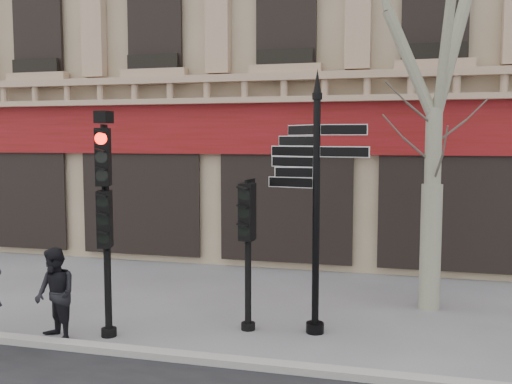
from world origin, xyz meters
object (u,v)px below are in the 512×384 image
Objects in this scene: traffic_signal_secondary at (248,228)px; pedestrian_b at (55,294)px; fingerpost at (317,158)px; traffic_signal_main at (106,196)px.

pedestrian_b is at bearing -151.90° from traffic_signal_secondary.
traffic_signal_secondary is at bearing -152.25° from fingerpost.
traffic_signal_secondary is (2.20, 0.92, -0.59)m from traffic_signal_main.
pedestrian_b is (-2.95, -1.30, -1.03)m from traffic_signal_secondary.
traffic_signal_secondary is 3.39m from pedestrian_b.
traffic_signal_secondary is (-1.16, -0.14, -1.22)m from fingerpost.
fingerpost is at bearing 49.56° from pedestrian_b.
traffic_signal_main reaches higher than pedestrian_b.
pedestrian_b is at bearing -171.83° from traffic_signal_main.
pedestrian_b is (-0.76, -0.38, -1.62)m from traffic_signal_main.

